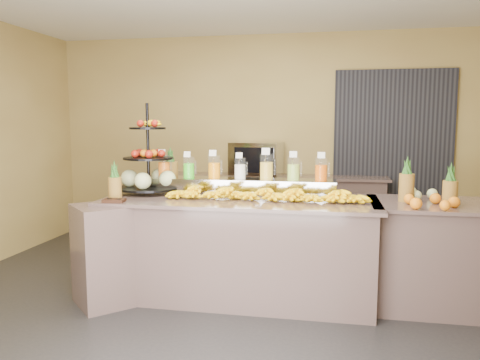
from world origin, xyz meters
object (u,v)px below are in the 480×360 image
(banana_heap, at_px, (265,193))
(oven_warmer, at_px, (257,159))
(fruit_stand, at_px, (153,170))
(right_fruit_pile, at_px, (427,196))
(pitcher_tray, at_px, (240,186))
(condiment_caddy, at_px, (114,201))

(banana_heap, bearing_deg, oven_warmer, 100.98)
(fruit_stand, xyz_separation_m, right_fruit_pile, (2.55, -0.22, -0.15))
(right_fruit_pile, height_order, oven_warmer, oven_warmer)
(pitcher_tray, height_order, condiment_caddy, pitcher_tray)
(right_fruit_pile, bearing_deg, fruit_stand, 175.16)
(pitcher_tray, distance_m, banana_heap, 0.41)
(condiment_caddy, bearing_deg, right_fruit_pile, 7.88)
(banana_heap, distance_m, fruit_stand, 1.18)
(condiment_caddy, distance_m, right_fruit_pile, 2.70)
(right_fruit_pile, relative_size, oven_warmer, 0.72)
(condiment_caddy, relative_size, right_fruit_pile, 0.39)
(banana_heap, xyz_separation_m, condiment_caddy, (-1.28, -0.38, -0.05))
(condiment_caddy, relative_size, oven_warmer, 0.28)
(fruit_stand, xyz_separation_m, condiment_caddy, (-0.13, -0.59, -0.21))
(pitcher_tray, xyz_separation_m, condiment_caddy, (-1.00, -0.68, -0.06))
(pitcher_tray, height_order, banana_heap, banana_heap)
(banana_heap, relative_size, right_fruit_pile, 3.95)
(banana_heap, relative_size, oven_warmer, 2.84)
(condiment_caddy, xyz_separation_m, oven_warmer, (0.90, 2.35, 0.20))
(banana_heap, bearing_deg, right_fruit_pile, -0.37)
(pitcher_tray, height_order, oven_warmer, oven_warmer)
(banana_heap, relative_size, condiment_caddy, 10.22)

